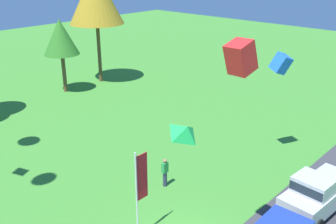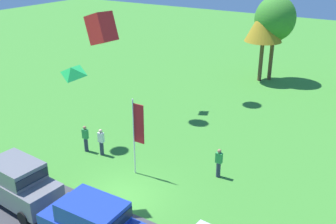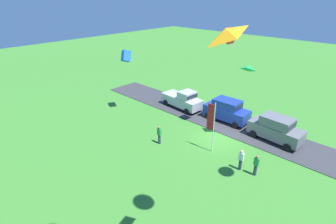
# 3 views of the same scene
# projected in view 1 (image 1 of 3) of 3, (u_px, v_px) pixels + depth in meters

# --- Properties ---
(car_pickup_by_flagpole) EXTENTS (5.13, 2.35, 2.14)m
(car_pickup_by_flagpole) POSITION_uv_depth(u_px,v_px,m) (318.00, 193.00, 19.70)
(car_pickup_by_flagpole) COLOR #B7B7BC
(car_pickup_by_flagpole) RESTS_ON ground
(person_watching_sky) EXTENTS (0.36, 0.24, 1.71)m
(person_watching_sky) POSITION_uv_depth(u_px,v_px,m) (165.00, 172.00, 22.01)
(person_watching_sky) COLOR #2D334C
(person_watching_sky) RESTS_ON ground
(tree_left_of_center) EXTENTS (3.27, 3.27, 6.91)m
(tree_left_of_center) POSITION_uv_depth(u_px,v_px,m) (61.00, 37.00, 36.04)
(tree_left_of_center) COLOR brown
(tree_left_of_center) RESTS_ON ground
(flag_banner) EXTENTS (0.71, 0.08, 4.44)m
(flag_banner) POSITION_uv_depth(u_px,v_px,m) (140.00, 184.00, 17.32)
(flag_banner) COLOR silver
(flag_banner) RESTS_ON ground
(kite_box_high_right) EXTENTS (1.14, 0.91, 1.30)m
(kite_box_high_right) POSITION_uv_depth(u_px,v_px,m) (241.00, 57.00, 13.61)
(kite_box_high_right) COLOR red
(kite_diamond_over_trees) EXTENTS (1.17, 1.08, 0.73)m
(kite_diamond_over_trees) POSITION_uv_depth(u_px,v_px,m) (187.00, 132.00, 13.11)
(kite_diamond_over_trees) COLOR green
(kite_box_trailing_tail) EXTENTS (1.21, 1.28, 1.45)m
(kite_box_trailing_tail) POSITION_uv_depth(u_px,v_px,m) (281.00, 63.00, 23.43)
(kite_box_trailing_tail) COLOR blue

